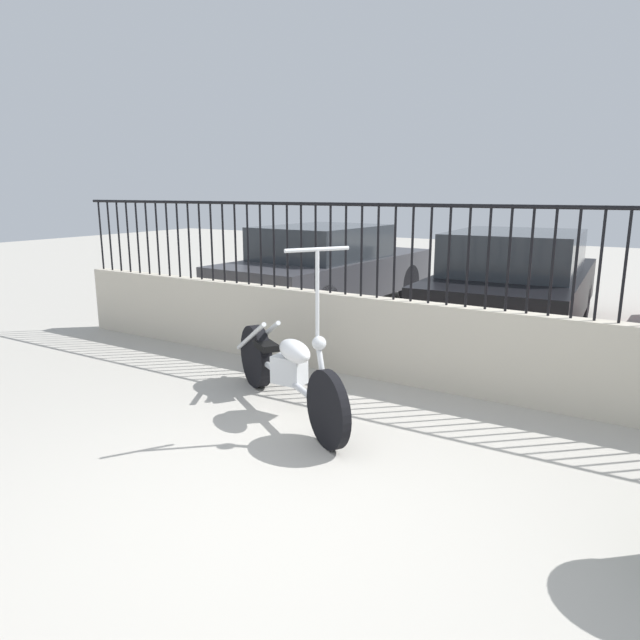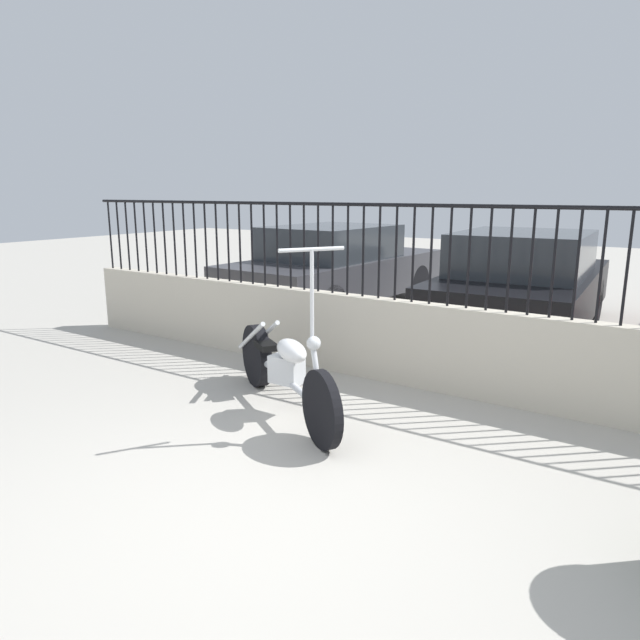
# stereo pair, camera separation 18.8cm
# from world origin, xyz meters

# --- Properties ---
(ground_plane) EXTENTS (40.00, 40.00, 0.00)m
(ground_plane) POSITION_xyz_m (0.00, 0.00, 0.00)
(ground_plane) COLOR #ADA89E
(low_wall) EXTENTS (9.92, 0.18, 0.85)m
(low_wall) POSITION_xyz_m (0.00, 2.69, 0.42)
(low_wall) COLOR beige
(low_wall) RESTS_ON ground_plane
(fence_railing) EXTENTS (9.92, 0.04, 0.95)m
(fence_railing) POSITION_xyz_m (0.00, 2.69, 1.46)
(fence_railing) COLOR black
(fence_railing) RESTS_ON low_wall
(motorcycle_silver) EXTENTS (1.95, 1.31, 1.51)m
(motorcycle_silver) POSITION_xyz_m (-0.97, 1.47, 0.39)
(motorcycle_silver) COLOR black
(motorcycle_silver) RESTS_ON ground_plane
(car_dark_grey) EXTENTS (1.95, 4.41, 1.37)m
(car_dark_grey) POSITION_xyz_m (-2.93, 5.57, 0.69)
(car_dark_grey) COLOR black
(car_dark_grey) RESTS_ON ground_plane
(car_black) EXTENTS (1.96, 4.28, 1.39)m
(car_black) POSITION_xyz_m (0.09, 5.53, 0.69)
(car_black) COLOR black
(car_black) RESTS_ON ground_plane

